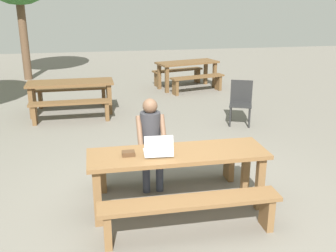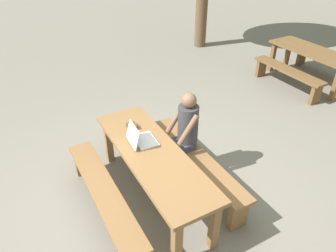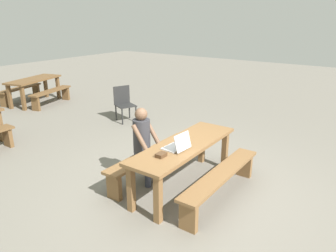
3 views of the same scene
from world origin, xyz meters
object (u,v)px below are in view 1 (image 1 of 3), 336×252
Objects in this scene: picnic_table_mid at (71,87)px; plastic_chair at (241,101)px; picnic_table_front at (178,161)px; small_pouch at (128,154)px; picnic_table_rear at (187,66)px; person_seated at (151,138)px; laptop at (158,150)px.

plastic_chair is at bearing -23.21° from picnic_table_mid.
picnic_table_front is 2.43× the size of plastic_chair.
plastic_chair is 3.71m from picnic_table_mid.
plastic_chair is at bearing 50.07° from small_pouch.
picnic_table_mid is (-3.43, 1.41, 0.14)m from plastic_chair.
picnic_table_mid is at bearing -162.55° from picnic_table_rear.
small_pouch is at bearing -80.17° from picnic_table_mid.
picnic_table_mid is at bearing 100.75° from small_pouch.
picnic_table_mid is (-0.85, 4.49, -0.15)m from small_pouch.
picnic_table_front is at bearing -68.48° from person_seated.
picnic_table_mid is at bearing 107.83° from picnic_table_front.
picnic_table_front is 1.16× the size of picnic_table_rear.
person_seated is at bearing -109.79° from plastic_chair.
picnic_table_rear is (2.28, 6.49, -0.13)m from small_pouch.
picnic_table_front is 6.70m from picnic_table_rear.
picnic_table_front is 6.13× the size of laptop.
picnic_table_front is 0.30m from laptop.
picnic_table_front is at bearing -73.09° from picnic_table_mid.
plastic_chair is (1.99, 3.08, -0.15)m from picnic_table_front.
picnic_table_rear is (1.69, 6.49, 0.01)m from picnic_table_front.
laptop is 2.39× the size of small_pouch.
small_pouch is 0.12× the size of person_seated.
person_seated is at bearing 59.47° from small_pouch.
person_seated is at bearing -123.24° from picnic_table_rear.
picnic_table_mid is (-1.21, 3.89, -0.11)m from person_seated.
plastic_chair reaches higher than picnic_table_mid.
plastic_chair is at bearing -122.04° from laptop.
laptop is 0.35m from small_pouch.
small_pouch reaches higher than picnic_table_rear.
picnic_table_rear is at bearing -102.94° from laptop.
small_pouch reaches higher than picnic_table_mid.
picnic_table_mid is 3.72m from picnic_table_rear.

